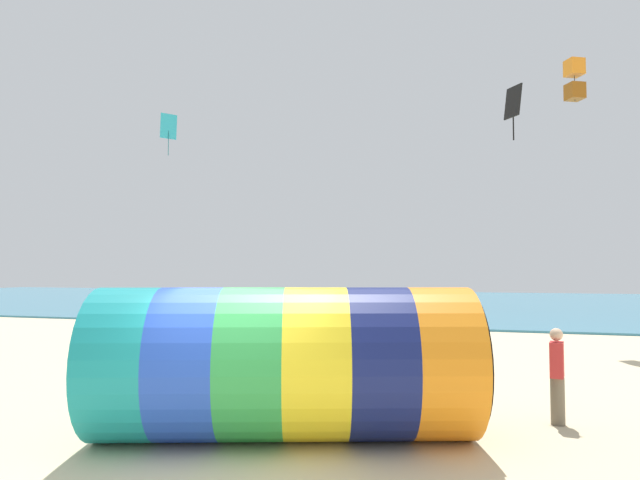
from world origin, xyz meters
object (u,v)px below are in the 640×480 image
at_px(bystander_near_water, 216,338).
at_px(kite_handler, 557,375).
at_px(giant_inflatable_tube, 286,363).
at_px(kite_orange_box, 575,80).
at_px(bystander_mid_beach, 311,318).
at_px(kite_black_diamond, 513,103).
at_px(kite_cyan_diamond, 169,127).

bearing_deg(bystander_near_water, kite_handler, -23.73).
bearing_deg(giant_inflatable_tube, bystander_near_water, 125.56).
relative_size(kite_orange_box, bystander_mid_beach, 0.98).
height_order(kite_black_diamond, kite_cyan_diamond, kite_cyan_diamond).
relative_size(kite_orange_box, bystander_near_water, 1.03).
bearing_deg(bystander_mid_beach, giant_inflatable_tube, -74.36).
height_order(kite_handler, kite_black_diamond, kite_black_diamond).
distance_m(kite_orange_box, kite_cyan_diamond, 17.40).
relative_size(kite_black_diamond, bystander_near_water, 0.79).
xyz_separation_m(bystander_near_water, bystander_mid_beach, (0.71, 6.53, 0.04)).
distance_m(kite_cyan_diamond, bystander_mid_beach, 11.64).
bearing_deg(kite_cyan_diamond, giant_inflatable_tube, -52.62).
relative_size(kite_handler, kite_orange_box, 1.06).
distance_m(kite_handler, bystander_near_water, 9.21).
distance_m(kite_cyan_diamond, bystander_near_water, 14.03).
bearing_deg(kite_cyan_diamond, kite_handler, -38.91).
xyz_separation_m(kite_handler, bystander_near_water, (-8.43, 3.71, -0.08)).
bearing_deg(kite_handler, giant_inflatable_tube, -153.48).
bearing_deg(kite_orange_box, giant_inflatable_tube, -114.70).
xyz_separation_m(kite_handler, kite_cyan_diamond, (-15.36, 12.40, 8.48)).
xyz_separation_m(kite_black_diamond, kite_cyan_diamond, (-14.81, 10.10, 2.96)).
relative_size(kite_cyan_diamond, bystander_mid_beach, 1.21).
distance_m(giant_inflatable_tube, kite_handler, 4.78).
height_order(kite_black_diamond, bystander_near_water, kite_black_diamond).
height_order(kite_orange_box, bystander_near_water, kite_orange_box).
bearing_deg(bystander_near_water, kite_cyan_diamond, 128.56).
relative_size(giant_inflatable_tube, kite_black_diamond, 5.27).
bearing_deg(giant_inflatable_tube, kite_handler, 26.52).
relative_size(kite_black_diamond, kite_cyan_diamond, 0.62).
bearing_deg(kite_cyan_diamond, bystander_mid_beach, -15.83).
distance_m(kite_orange_box, kite_black_diamond, 10.09).
bearing_deg(bystander_near_water, bystander_mid_beach, 83.80).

